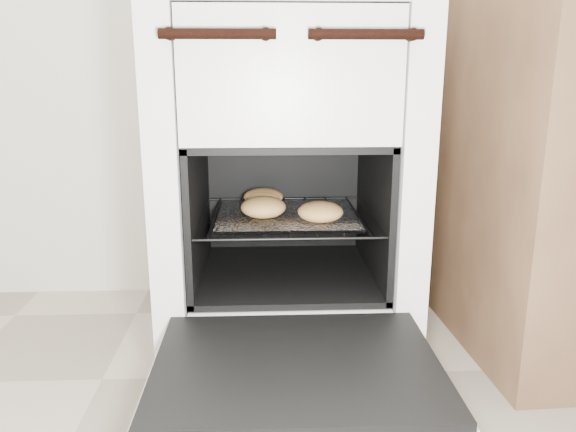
% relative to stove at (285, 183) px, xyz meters
% --- Properties ---
extents(stove, '(0.54, 0.60, 0.82)m').
position_rel_stove_xyz_m(stove, '(0.00, 0.00, 0.00)').
color(stove, silver).
rests_on(stove, ground).
extents(oven_door, '(0.48, 0.38, 0.03)m').
position_rel_stove_xyz_m(oven_door, '(0.00, -0.45, -0.22)').
color(oven_door, black).
rests_on(oven_door, stove).
extents(oven_rack, '(0.39, 0.38, 0.01)m').
position_rel_stove_xyz_m(oven_rack, '(0.00, -0.06, -0.06)').
color(oven_rack, black).
rests_on(oven_rack, stove).
extents(foil_sheet, '(0.30, 0.27, 0.01)m').
position_rel_stove_xyz_m(foil_sheet, '(0.00, -0.08, -0.06)').
color(foil_sheet, silver).
rests_on(foil_sheet, oven_rack).
extents(baked_rolls, '(0.26, 0.29, 0.04)m').
position_rel_stove_xyz_m(baked_rolls, '(-0.02, -0.06, -0.03)').
color(baked_rolls, '#E2AD5A').
rests_on(baked_rolls, foil_sheet).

